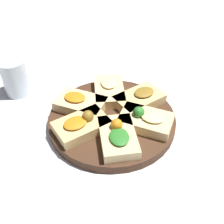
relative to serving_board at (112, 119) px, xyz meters
The scene contains 10 objects.
ground_plane 0.01m from the serving_board, ahead, with size 3.00×3.00×0.00m, color white.
serving_board is the anchor object (origin of this frame).
focaccia_slice_0 0.09m from the serving_board, ahead, with size 0.12×0.08×0.05m.
focaccia_slice_1 0.09m from the serving_board, 63.93° to the left, with size 0.12×0.14×0.05m.
focaccia_slice_2 0.09m from the serving_board, 123.62° to the left, with size 0.13×0.14×0.05m.
focaccia_slice_3 0.09m from the serving_board, behind, with size 0.12×0.08×0.03m.
focaccia_slice_4 0.09m from the serving_board, 119.79° to the right, with size 0.13×0.14×0.03m.
focaccia_slice_5 0.09m from the serving_board, 56.40° to the right, with size 0.13×0.14×0.03m.
water_glass 0.30m from the serving_board, 60.34° to the right, with size 0.07×0.07×0.10m, color silver.
napkin_stack 0.32m from the serving_board, 84.58° to the right, with size 0.12×0.10×0.01m, color white.
Camera 1 is at (0.27, 0.39, 0.46)m, focal length 42.00 mm.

